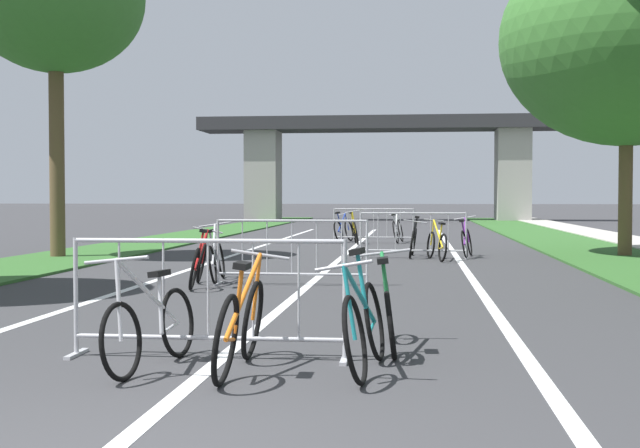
{
  "coord_description": "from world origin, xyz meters",
  "views": [
    {
      "loc": [
        1.67,
        -3.89,
        1.42
      ],
      "look_at": [
        -0.0,
        10.97,
        0.92
      ],
      "focal_mm": 47.16,
      "sensor_mm": 36.0,
      "label": 1
    }
  ],
  "objects_px": {
    "tree_right_oak_mid": "(627,39)",
    "bicycle_purple_9": "(466,241)",
    "bicycle_silver_0": "(151,326)",
    "bicycle_orange_4": "(241,325)",
    "crowd_barrier_third": "(413,235)",
    "bicycle_black_5": "(413,241)",
    "bicycle_red_3": "(199,264)",
    "bicycle_teal_7": "(365,325)",
    "crowd_barrier_fourth": "(374,226)",
    "crowd_barrier_second": "(292,253)",
    "bicycle_white_6": "(398,230)",
    "bicycle_green_2": "(389,313)",
    "crowd_barrier_nearest": "(208,299)",
    "bicycle_yellow_1": "(355,231)",
    "bicycle_silver_10": "(216,259)",
    "bicycle_yellow_11": "(437,244)",
    "bicycle_blue_8": "(344,230)"
  },
  "relations": [
    {
      "from": "bicycle_black_5",
      "to": "tree_right_oak_mid",
      "type": "bearing_deg",
      "value": -171.03
    },
    {
      "from": "bicycle_orange_4",
      "to": "bicycle_black_5",
      "type": "bearing_deg",
      "value": 84.21
    },
    {
      "from": "crowd_barrier_third",
      "to": "bicycle_silver_0",
      "type": "xyz_separation_m",
      "value": [
        -2.12,
        -12.56,
        -0.17
      ]
    },
    {
      "from": "crowd_barrier_second",
      "to": "bicycle_black_5",
      "type": "height_order",
      "value": "crowd_barrier_second"
    },
    {
      "from": "bicycle_blue_8",
      "to": "crowd_barrier_nearest",
      "type": "bearing_deg",
      "value": -74.59
    },
    {
      "from": "bicycle_green_2",
      "to": "bicycle_black_5",
      "type": "relative_size",
      "value": 0.91
    },
    {
      "from": "tree_right_oak_mid",
      "to": "bicycle_orange_4",
      "type": "height_order",
      "value": "tree_right_oak_mid"
    },
    {
      "from": "tree_right_oak_mid",
      "to": "bicycle_orange_4",
      "type": "bearing_deg",
      "value": -114.74
    },
    {
      "from": "crowd_barrier_fourth",
      "to": "bicycle_orange_4",
      "type": "distance_m",
      "value": 18.67
    },
    {
      "from": "bicycle_yellow_1",
      "to": "bicycle_yellow_11",
      "type": "bearing_deg",
      "value": 102.88
    },
    {
      "from": "crowd_barrier_second",
      "to": "crowd_barrier_third",
      "type": "height_order",
      "value": "same"
    },
    {
      "from": "tree_right_oak_mid",
      "to": "bicycle_silver_0",
      "type": "height_order",
      "value": "tree_right_oak_mid"
    },
    {
      "from": "bicycle_teal_7",
      "to": "bicycle_orange_4",
      "type": "bearing_deg",
      "value": 12.93
    },
    {
      "from": "crowd_barrier_second",
      "to": "crowd_barrier_fourth",
      "type": "distance_m",
      "value": 12.11
    },
    {
      "from": "bicycle_yellow_1",
      "to": "crowd_barrier_third",
      "type": "bearing_deg",
      "value": 99.82
    },
    {
      "from": "crowd_barrier_second",
      "to": "bicycle_orange_4",
      "type": "height_order",
      "value": "crowd_barrier_second"
    },
    {
      "from": "crowd_barrier_second",
      "to": "crowd_barrier_third",
      "type": "relative_size",
      "value": 1.0
    },
    {
      "from": "bicycle_orange_4",
      "to": "bicycle_silver_10",
      "type": "height_order",
      "value": "bicycle_silver_10"
    },
    {
      "from": "bicycle_yellow_1",
      "to": "bicycle_black_5",
      "type": "height_order",
      "value": "bicycle_yellow_1"
    },
    {
      "from": "bicycle_purple_9",
      "to": "bicycle_white_6",
      "type": "bearing_deg",
      "value": 115.89
    },
    {
      "from": "bicycle_orange_4",
      "to": "bicycle_black_5",
      "type": "relative_size",
      "value": 0.99
    },
    {
      "from": "bicycle_green_2",
      "to": "bicycle_purple_9",
      "type": "relative_size",
      "value": 0.99
    },
    {
      "from": "bicycle_white_6",
      "to": "bicycle_black_5",
      "type": "bearing_deg",
      "value": -78.51
    },
    {
      "from": "bicycle_green_2",
      "to": "bicycle_black_5",
      "type": "height_order",
      "value": "bicycle_black_5"
    },
    {
      "from": "crowd_barrier_fourth",
      "to": "bicycle_green_2",
      "type": "height_order",
      "value": "crowd_barrier_fourth"
    },
    {
      "from": "bicycle_red_3",
      "to": "bicycle_teal_7",
      "type": "xyz_separation_m",
      "value": [
        2.95,
        -6.06,
        0.02
      ]
    },
    {
      "from": "tree_right_oak_mid",
      "to": "bicycle_green_2",
      "type": "height_order",
      "value": "tree_right_oak_mid"
    },
    {
      "from": "bicycle_orange_4",
      "to": "bicycle_white_6",
      "type": "distance_m",
      "value": 19.06
    },
    {
      "from": "bicycle_green_2",
      "to": "bicycle_white_6",
      "type": "distance_m",
      "value": 17.9
    },
    {
      "from": "bicycle_orange_4",
      "to": "bicycle_silver_10",
      "type": "xyz_separation_m",
      "value": [
        -1.89,
        7.04,
        -0.02
      ]
    },
    {
      "from": "bicycle_green_2",
      "to": "crowd_barrier_nearest",
      "type": "bearing_deg",
      "value": -161.82
    },
    {
      "from": "crowd_barrier_third",
      "to": "bicycle_green_2",
      "type": "relative_size",
      "value": 1.54
    },
    {
      "from": "crowd_barrier_third",
      "to": "crowd_barrier_fourth",
      "type": "xyz_separation_m",
      "value": [
        -1.19,
        6.04,
        0.0
      ]
    },
    {
      "from": "crowd_barrier_nearest",
      "to": "bicycle_white_6",
      "type": "height_order",
      "value": "crowd_barrier_nearest"
    },
    {
      "from": "bicycle_yellow_1",
      "to": "bicycle_teal_7",
      "type": "relative_size",
      "value": 1.04
    },
    {
      "from": "bicycle_silver_10",
      "to": "bicycle_yellow_11",
      "type": "relative_size",
      "value": 1.04
    },
    {
      "from": "tree_right_oak_mid",
      "to": "bicycle_purple_9",
      "type": "xyz_separation_m",
      "value": [
        -3.67,
        -0.47,
        -4.68
      ]
    },
    {
      "from": "bicycle_orange_4",
      "to": "bicycle_white_6",
      "type": "height_order",
      "value": "bicycle_orange_4"
    },
    {
      "from": "bicycle_orange_4",
      "to": "bicycle_purple_9",
      "type": "distance_m",
      "value": 13.35
    },
    {
      "from": "tree_right_oak_mid",
      "to": "bicycle_blue_8",
      "type": "relative_size",
      "value": 4.45
    },
    {
      "from": "bicycle_red_3",
      "to": "bicycle_orange_4",
      "type": "bearing_deg",
      "value": -81.12
    },
    {
      "from": "crowd_barrier_third",
      "to": "bicycle_black_5",
      "type": "relative_size",
      "value": 1.41
    },
    {
      "from": "bicycle_silver_0",
      "to": "bicycle_orange_4",
      "type": "bearing_deg",
      "value": -175.88
    },
    {
      "from": "bicycle_yellow_11",
      "to": "crowd_barrier_fourth",
      "type": "bearing_deg",
      "value": 91.92
    },
    {
      "from": "crowd_barrier_fourth",
      "to": "bicycle_blue_8",
      "type": "xyz_separation_m",
      "value": [
        -0.96,
        0.6,
        -0.14
      ]
    },
    {
      "from": "bicycle_silver_0",
      "to": "bicycle_red_3",
      "type": "height_order",
      "value": "bicycle_silver_0"
    },
    {
      "from": "bicycle_black_5",
      "to": "bicycle_yellow_11",
      "type": "xyz_separation_m",
      "value": [
        0.52,
        -0.91,
        -0.02
      ]
    },
    {
      "from": "bicycle_yellow_1",
      "to": "bicycle_blue_8",
      "type": "distance_m",
      "value": 1.18
    },
    {
      "from": "crowd_barrier_nearest",
      "to": "crowd_barrier_second",
      "type": "relative_size",
      "value": 1.0
    },
    {
      "from": "crowd_barrier_nearest",
      "to": "bicycle_purple_9",
      "type": "distance_m",
      "value": 12.91
    }
  ]
}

